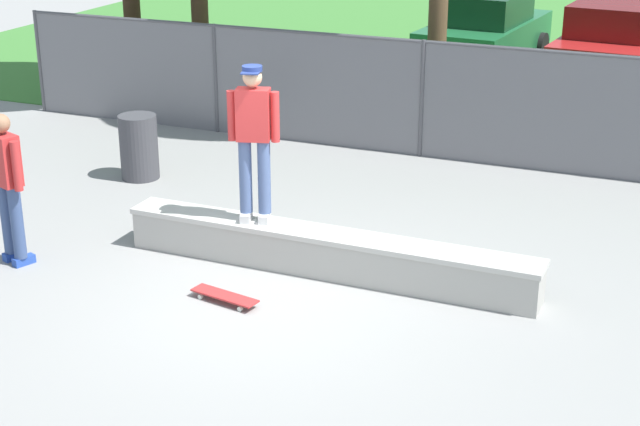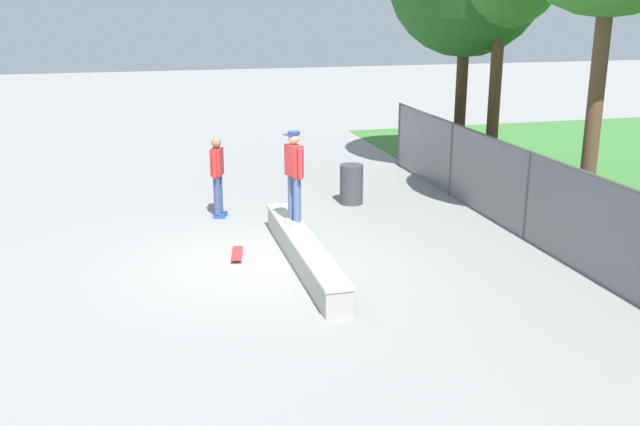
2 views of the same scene
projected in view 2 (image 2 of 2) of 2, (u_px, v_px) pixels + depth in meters
ground_plane at (250, 263)px, 13.52m from camera, size 80.00×80.00×0.00m
concrete_ledge at (304, 252)px, 13.37m from camera, size 4.99×0.53×0.51m
skateboarder at (294, 173)px, 13.88m from camera, size 0.58×0.37×1.84m
skateboard at (237, 253)px, 13.83m from camera, size 0.82×0.35×0.09m
chainlink_fence at (527, 192)px, 14.63m from camera, size 14.58×0.07×1.85m
bystander at (217, 174)px, 16.15m from camera, size 0.57×0.38×1.82m
trash_bin at (351, 184)px, 17.39m from camera, size 0.56×0.56×0.96m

